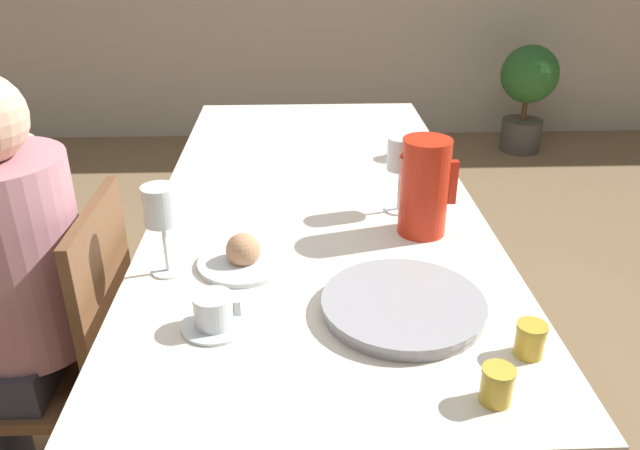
{
  "coord_description": "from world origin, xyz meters",
  "views": [
    {
      "loc": [
        -0.05,
        -1.66,
        1.46
      ],
      "look_at": [
        0.0,
        -0.29,
        0.78
      ],
      "focal_mm": 35.0,
      "sensor_mm": 36.0,
      "label": 1
    }
  ],
  "objects_px": {
    "red_pitcher": "(424,187)",
    "wine_glass_water": "(401,157)",
    "wine_glass_juice": "(161,211)",
    "person_seated": "(5,283)",
    "jam_jar_amber": "(530,338)",
    "jam_jar_red": "(497,383)",
    "teacup_across": "(407,148)",
    "bread_plate": "(244,256)",
    "potted_plant": "(528,88)",
    "chair_person_side": "(64,357)",
    "serving_tray": "(403,306)",
    "teacup_near_person": "(214,313)"
  },
  "relations": [
    {
      "from": "bread_plate",
      "to": "potted_plant",
      "type": "bearing_deg",
      "value": 58.99
    },
    {
      "from": "red_pitcher",
      "to": "bread_plate",
      "type": "xyz_separation_m",
      "value": [
        -0.44,
        -0.15,
        -0.1
      ]
    },
    {
      "from": "serving_tray",
      "to": "potted_plant",
      "type": "height_order",
      "value": "serving_tray"
    },
    {
      "from": "wine_glass_juice",
      "to": "person_seated",
      "type": "bearing_deg",
      "value": -179.31
    },
    {
      "from": "wine_glass_juice",
      "to": "jam_jar_red",
      "type": "relative_size",
      "value": 3.19
    },
    {
      "from": "potted_plant",
      "to": "bread_plate",
      "type": "bearing_deg",
      "value": -121.01
    },
    {
      "from": "chair_person_side",
      "to": "jam_jar_amber",
      "type": "xyz_separation_m",
      "value": [
        1.01,
        -0.34,
        0.28
      ]
    },
    {
      "from": "wine_glass_juice",
      "to": "teacup_near_person",
      "type": "height_order",
      "value": "wine_glass_juice"
    },
    {
      "from": "person_seated",
      "to": "wine_glass_juice",
      "type": "relative_size",
      "value": 5.63
    },
    {
      "from": "teacup_across",
      "to": "bread_plate",
      "type": "height_order",
      "value": "bread_plate"
    },
    {
      "from": "jam_jar_red",
      "to": "potted_plant",
      "type": "distance_m",
      "value": 3.49
    },
    {
      "from": "red_pitcher",
      "to": "teacup_across",
      "type": "xyz_separation_m",
      "value": [
        0.05,
        0.55,
        -0.1
      ]
    },
    {
      "from": "person_seated",
      "to": "jam_jar_amber",
      "type": "xyz_separation_m",
      "value": [
        1.09,
        -0.32,
        0.06
      ]
    },
    {
      "from": "wine_glass_water",
      "to": "jam_jar_amber",
      "type": "relative_size",
      "value": 3.18
    },
    {
      "from": "person_seated",
      "to": "teacup_across",
      "type": "bearing_deg",
      "value": -54.78
    },
    {
      "from": "red_pitcher",
      "to": "jam_jar_amber",
      "type": "distance_m",
      "value": 0.52
    },
    {
      "from": "wine_glass_water",
      "to": "jam_jar_red",
      "type": "relative_size",
      "value": 3.18
    },
    {
      "from": "teacup_across",
      "to": "serving_tray",
      "type": "distance_m",
      "value": 0.92
    },
    {
      "from": "red_pitcher",
      "to": "wine_glass_water",
      "type": "height_order",
      "value": "red_pitcher"
    },
    {
      "from": "bread_plate",
      "to": "potted_plant",
      "type": "relative_size",
      "value": 0.3
    },
    {
      "from": "wine_glass_water",
      "to": "wine_glass_juice",
      "type": "relative_size",
      "value": 1.0
    },
    {
      "from": "teacup_across",
      "to": "jam_jar_amber",
      "type": "relative_size",
      "value": 2.02
    },
    {
      "from": "serving_tray",
      "to": "jam_jar_amber",
      "type": "distance_m",
      "value": 0.26
    },
    {
      "from": "wine_glass_water",
      "to": "serving_tray",
      "type": "xyz_separation_m",
      "value": [
        -0.07,
        -0.49,
        -0.14
      ]
    },
    {
      "from": "red_pitcher",
      "to": "jam_jar_red",
      "type": "bearing_deg",
      "value": -89.17
    },
    {
      "from": "jam_jar_amber",
      "to": "wine_glass_juice",
      "type": "bearing_deg",
      "value": 155.52
    },
    {
      "from": "chair_person_side",
      "to": "potted_plant",
      "type": "relative_size",
      "value": 1.24
    },
    {
      "from": "person_seated",
      "to": "serving_tray",
      "type": "xyz_separation_m",
      "value": [
        0.88,
        -0.18,
        0.03
      ]
    },
    {
      "from": "jam_jar_red",
      "to": "person_seated",
      "type": "bearing_deg",
      "value": 155.96
    },
    {
      "from": "jam_jar_amber",
      "to": "jam_jar_red",
      "type": "relative_size",
      "value": 1.0
    },
    {
      "from": "jam_jar_red",
      "to": "potted_plant",
      "type": "height_order",
      "value": "jam_jar_red"
    },
    {
      "from": "person_seated",
      "to": "wine_glass_juice",
      "type": "height_order",
      "value": "person_seated"
    },
    {
      "from": "wine_glass_juice",
      "to": "jam_jar_red",
      "type": "height_order",
      "value": "wine_glass_juice"
    },
    {
      "from": "teacup_near_person",
      "to": "teacup_across",
      "type": "xyz_separation_m",
      "value": [
        0.54,
        0.95,
        0.0
      ]
    },
    {
      "from": "red_pitcher",
      "to": "teacup_across",
      "type": "relative_size",
      "value": 1.86
    },
    {
      "from": "teacup_near_person",
      "to": "teacup_across",
      "type": "bearing_deg",
      "value": 60.39
    },
    {
      "from": "red_pitcher",
      "to": "wine_glass_water",
      "type": "relative_size",
      "value": 1.18
    },
    {
      "from": "red_pitcher",
      "to": "jam_jar_amber",
      "type": "bearing_deg",
      "value": -78.13
    },
    {
      "from": "teacup_across",
      "to": "jam_jar_red",
      "type": "bearing_deg",
      "value": -92.17
    },
    {
      "from": "wine_glass_water",
      "to": "person_seated",
      "type": "bearing_deg",
      "value": -161.7
    },
    {
      "from": "wine_glass_water",
      "to": "teacup_across",
      "type": "distance_m",
      "value": 0.45
    },
    {
      "from": "wine_glass_water",
      "to": "potted_plant",
      "type": "relative_size",
      "value": 0.3
    },
    {
      "from": "jam_jar_amber",
      "to": "bread_plate",
      "type": "bearing_deg",
      "value": 147.18
    },
    {
      "from": "chair_person_side",
      "to": "wine_glass_juice",
      "type": "height_order",
      "value": "wine_glass_juice"
    },
    {
      "from": "person_seated",
      "to": "jam_jar_amber",
      "type": "relative_size",
      "value": 17.99
    },
    {
      "from": "wine_glass_water",
      "to": "serving_tray",
      "type": "distance_m",
      "value": 0.51
    },
    {
      "from": "serving_tray",
      "to": "red_pitcher",
      "type": "bearing_deg",
      "value": 73.81
    },
    {
      "from": "wine_glass_juice",
      "to": "jam_jar_amber",
      "type": "relative_size",
      "value": 3.19
    },
    {
      "from": "person_seated",
      "to": "jam_jar_red",
      "type": "distance_m",
      "value": 1.09
    },
    {
      "from": "chair_person_side",
      "to": "serving_tray",
      "type": "distance_m",
      "value": 0.86
    }
  ]
}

